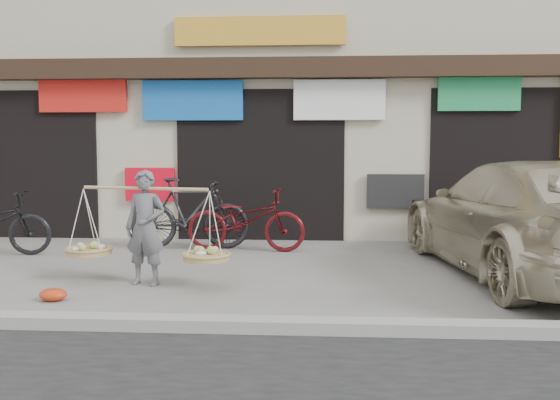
# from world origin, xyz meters

# --- Properties ---
(ground) EXTENTS (70.00, 70.00, 0.00)m
(ground) POSITION_xyz_m (0.00, 0.00, 0.00)
(ground) COLOR gray
(ground) RESTS_ON ground
(kerb) EXTENTS (70.00, 0.25, 0.12)m
(kerb) POSITION_xyz_m (0.00, -2.00, 0.06)
(kerb) COLOR gray
(kerb) RESTS_ON ground
(shophouse_block) EXTENTS (14.00, 6.32, 7.00)m
(shophouse_block) POSITION_xyz_m (-0.00, 6.42, 3.45)
(shophouse_block) COLOR #C1B89C
(shophouse_block) RESTS_ON ground
(street_vendor) EXTENTS (2.12, 0.86, 1.42)m
(street_vendor) POSITION_xyz_m (-1.06, -0.18, 0.64)
(street_vendor) COLOR #5E5D62
(street_vendor) RESTS_ON ground
(bike_1) EXTENTS (2.00, 0.70, 1.18)m
(bike_1) POSITION_xyz_m (-1.07, 2.44, 0.59)
(bike_1) COLOR black
(bike_1) RESTS_ON ground
(bike_2) EXTENTS (1.99, 0.84, 1.02)m
(bike_2) POSITION_xyz_m (-0.13, 2.31, 0.51)
(bike_2) COLOR #4C0D10
(bike_2) RESTS_ON ground
(suv) EXTENTS (2.78, 5.50, 1.53)m
(suv) POSITION_xyz_m (3.81, 0.67, 0.77)
(suv) COLOR beige
(suv) RESTS_ON ground
(red_bag) EXTENTS (0.31, 0.25, 0.14)m
(red_bag) POSITION_xyz_m (-1.88, -1.04, 0.07)
(red_bag) COLOR #BC3311
(red_bag) RESTS_ON ground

